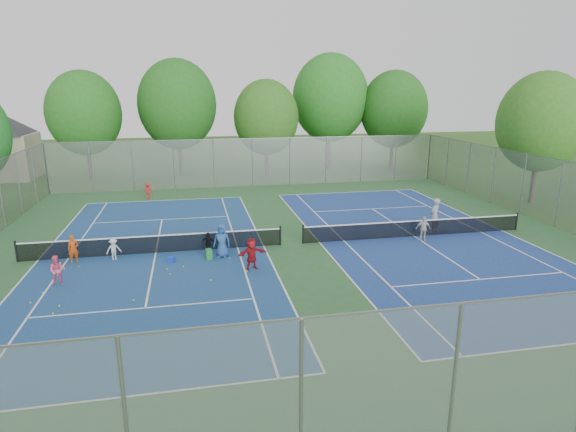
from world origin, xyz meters
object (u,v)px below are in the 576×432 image
object	(u,v)px
net_right	(415,229)
ball_crate	(171,260)
net_left	(155,245)
instructor	(435,216)
ball_hopper	(209,254)

from	to	relation	value
net_right	ball_crate	distance (m)	13.28
net_left	instructor	bearing A→B (deg)	1.81
net_right	instructor	xyz separation A→B (m)	(1.42, 0.49, 0.55)
instructor	ball_crate	bearing A→B (deg)	-28.27
net_left	net_right	distance (m)	14.00
net_left	ball_hopper	distance (m)	2.99
net_right	instructor	world-z (taller)	instructor
net_left	net_right	bearing A→B (deg)	0.00
net_left	instructor	world-z (taller)	instructor
net_left	net_right	xyz separation A→B (m)	(14.00, 0.00, 0.00)
ball_crate	ball_hopper	bearing A→B (deg)	-0.42
ball_hopper	net_left	bearing A→B (deg)	150.08
net_right	net_left	bearing A→B (deg)	180.00
net_left	ball_hopper	bearing A→B (deg)	-29.92
net_left	instructor	distance (m)	15.44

